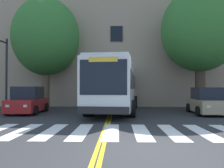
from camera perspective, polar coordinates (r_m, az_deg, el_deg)
The scene contains 10 objects.
ground_plane at distance 5.99m, azimuth 7.49°, elevation -17.39°, with size 120.00×120.00×0.00m, color #303033.
crosswalk at distance 8.66m, azimuth 7.67°, elevation -12.24°, with size 14.56×3.25×0.01m.
lane_line_yellow_inner at distance 22.52m, azimuth 0.15°, elevation -5.33°, with size 0.12×36.00×0.01m, color gold.
lane_line_yellow_outer at distance 22.51m, azimuth 0.55°, elevation -5.33°, with size 0.12×36.00×0.01m, color gold.
city_bus at distance 16.27m, azimuth 1.05°, elevation -0.33°, with size 3.84×11.70×3.47m.
car_red_near_lane at distance 15.68m, azimuth -21.06°, elevation -4.17°, with size 2.12×3.83×1.78m.
car_tan_far_lane at distance 15.39m, azimuth 23.53°, elevation -4.30°, with size 2.14×3.78×1.72m.
street_tree_curbside_large at distance 18.72m, azimuth 21.96°, elevation 12.99°, with size 7.32×7.34×9.52m.
street_tree_curbside_small at distance 19.50m, azimuth -16.81°, elevation 11.60°, with size 6.92×7.18×9.19m.
building_facade at distance 24.73m, azimuth 1.28°, elevation 9.51°, with size 31.16×9.54×12.42m.
Camera 1 is at (-0.58, -5.71, 1.69)m, focal length 35.00 mm.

